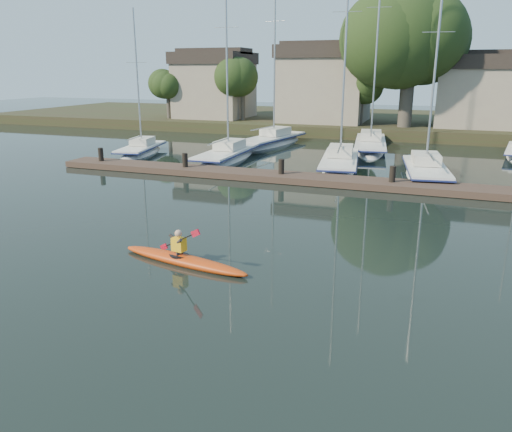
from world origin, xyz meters
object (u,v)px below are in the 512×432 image
(sailboat_2, at_px, (339,170))
(sailboat_3, at_px, (425,180))
(sailboat_1, at_px, (227,163))
(sailboat_0, at_px, (141,156))
(dock, at_px, (334,181))
(sailboat_6, at_px, (370,152))
(sailboat_5, at_px, (272,147))
(kayak, at_px, (183,258))

(sailboat_2, distance_m, sailboat_3, 5.35)
(sailboat_1, bearing_deg, sailboat_3, -6.33)
(sailboat_0, height_order, sailboat_2, sailboat_2)
(sailboat_0, xyz_separation_m, sailboat_3, (20.02, -1.44, -0.02))
(dock, xyz_separation_m, sailboat_1, (-8.49, 5.09, -0.41))
(sailboat_0, height_order, sailboat_6, sailboat_6)
(sailboat_6, bearing_deg, dock, -97.77)
(sailboat_0, xyz_separation_m, sailboat_6, (15.60, 7.90, -0.02))
(sailboat_1, distance_m, sailboat_2, 7.80)
(sailboat_1, bearing_deg, dock, -31.95)
(sailboat_0, distance_m, sailboat_5, 10.91)
(dock, height_order, sailboat_5, sailboat_5)
(sailboat_5, relative_size, sailboat_6, 0.93)
(dock, height_order, sailboat_3, sailboat_3)
(sailboat_1, xyz_separation_m, sailboat_6, (8.60, 8.13, -0.00))
(sailboat_0, relative_size, sailboat_3, 0.82)
(sailboat_0, bearing_deg, sailboat_2, -12.73)
(sailboat_0, distance_m, sailboat_6, 17.48)
(kayak, bearing_deg, sailboat_3, 78.62)
(sailboat_1, bearing_deg, kayak, -71.91)
(sailboat_6, bearing_deg, sailboat_1, -143.90)
(sailboat_0, xyz_separation_m, sailboat_1, (7.00, -0.23, -0.02))
(sailboat_3, distance_m, sailboat_5, 15.50)
(kayak, bearing_deg, dock, 90.75)
(sailboat_2, bearing_deg, dock, -90.31)
(sailboat_2, height_order, sailboat_6, sailboat_6)
(sailboat_3, bearing_deg, sailboat_0, 167.96)
(sailboat_1, relative_size, sailboat_5, 0.90)
(sailboat_1, xyz_separation_m, sailboat_5, (0.60, 8.06, -0.00))
(dock, bearing_deg, sailboat_0, 161.05)
(kayak, xyz_separation_m, sailboat_2, (1.54, 18.01, -0.39))
(dock, distance_m, sailboat_2, 5.08)
(sailboat_2, xyz_separation_m, sailboat_6, (0.80, 8.20, -0.01))
(kayak, height_order, sailboat_1, sailboat_1)
(dock, relative_size, sailboat_3, 2.47)
(sailboat_2, bearing_deg, sailboat_0, 170.77)
(sailboat_1, distance_m, sailboat_5, 8.08)
(sailboat_3, bearing_deg, sailboat_6, 107.43)
(sailboat_1, height_order, sailboat_6, sailboat_6)
(sailboat_1, bearing_deg, sailboat_2, -1.50)
(dock, relative_size, sailboat_1, 2.29)
(sailboat_1, relative_size, sailboat_2, 0.93)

